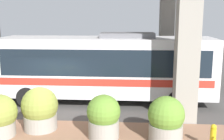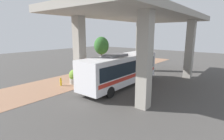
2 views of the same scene
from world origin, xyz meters
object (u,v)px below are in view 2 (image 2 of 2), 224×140
Objects in this scene: planter_front at (109,69)px; planter_extra at (75,77)px; planter_middle at (90,73)px; fire_hydrant at (61,82)px; street_tree_near at (101,46)px; planter_back at (107,71)px; bus at (121,69)px.

planter_front is 0.96× the size of planter_extra.
planter_middle is at bearing -88.21° from planter_front.
planter_extra is (0.58, 1.47, 0.34)m from fire_hydrant.
planter_front is 4.53m from street_tree_near.
street_tree_near is at bearing 147.90° from planter_front.
planter_back is 5.61m from street_tree_near.
fire_hydrant is 0.53× the size of planter_back.
bus is 11.88× the size of fire_hydrant.
planter_front is (-4.58, 3.51, -1.15)m from bus.
fire_hydrant is at bearing -142.35° from bus.
planter_middle is at bearing 87.29° from planter_extra.
planter_back is 0.33× the size of street_tree_near.
planter_back reaches higher than planter_middle.
bus reaches higher than planter_extra.
planter_front is (0.56, 7.48, 0.32)m from fire_hydrant.
planter_back is 4.79m from planter_extra.
fire_hydrant is 7.51m from planter_front.
street_tree_near reaches higher than planter_back.
street_tree_near reaches higher than planter_middle.
planter_extra reaches higher than fire_hydrant.
planter_back reaches higher than planter_extra.
bus is 6.33× the size of planter_back.
planter_middle is (0.68, 3.67, 0.34)m from fire_hydrant.
planter_front is 1.47m from planter_back.
planter_front is 0.31× the size of street_tree_near.
bus is 6.76× the size of planter_front.
planter_middle is 7.05m from street_tree_near.
planter_front is at bearing 119.79° from planter_back.
planter_back is 1.03× the size of planter_extra.
fire_hydrant is 6.34m from planter_back.
planter_front is 0.94× the size of planter_back.
bus reaches higher than planter_back.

